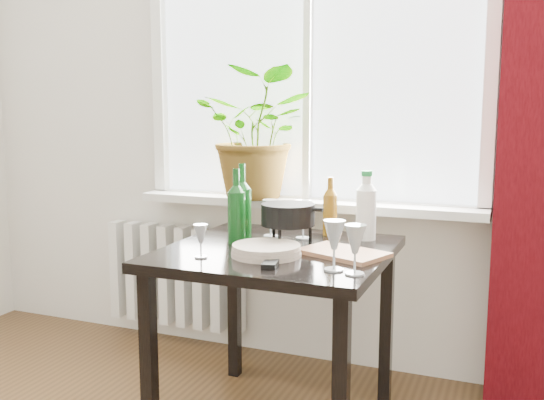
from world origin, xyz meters
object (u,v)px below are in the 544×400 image
at_px(wineglass_front_right, 334,245).
at_px(wineglass_back_center, 303,219).
at_px(wine_bottle_right, 242,202).
at_px(wineglass_front_left, 201,241).
at_px(table, 277,271).
at_px(cutting_board, 343,253).
at_px(plate_stack, 266,250).
at_px(radiator, 175,275).
at_px(potted_plant, 259,134).
at_px(wineglass_far_right, 355,249).
at_px(wine_bottle_left, 236,206).
at_px(cleaning_bottle, 366,205).
at_px(bottle_amber, 330,206).
at_px(wineglass_back_left, 271,218).
at_px(fondue_pot, 288,224).
at_px(tv_remote, 272,261).

distance_m(wineglass_front_right, wineglass_back_center, 0.52).
height_order(wine_bottle_right, wineglass_front_left, wine_bottle_right).
relative_size(table, cutting_board, 2.74).
bearing_deg(table, wineglass_front_left, -128.59).
bearing_deg(plate_stack, radiator, 138.30).
bearing_deg(potted_plant, wineglass_far_right, -50.19).
bearing_deg(wineglass_back_center, potted_plant, 133.85).
relative_size(wineglass_far_right, plate_stack, 0.65).
height_order(wine_bottle_left, cleaning_bottle, wine_bottle_left).
distance_m(cleaning_bottle, wineglass_front_right, 0.53).
xyz_separation_m(bottle_amber, wineglass_far_right, (0.26, -0.59, -0.04)).
xyz_separation_m(table, wineglass_front_right, (0.30, -0.24, 0.18)).
height_order(cleaning_bottle, wineglass_front_left, cleaning_bottle).
bearing_deg(table, wineglass_front_right, -39.01).
height_order(wineglass_back_left, cutting_board, wineglass_back_left).
xyz_separation_m(wine_bottle_left, wineglass_front_right, (0.49, -0.27, -0.07)).
height_order(wineglass_front_right, plate_stack, wineglass_front_right).
distance_m(potted_plant, wineglass_far_right, 1.15).
bearing_deg(fondue_pot, wine_bottle_right, -159.97).
xyz_separation_m(wine_bottle_right, wineglass_back_center, (0.23, 0.12, -0.08)).
xyz_separation_m(cleaning_bottle, fondue_pot, (-0.27, -0.22, -0.06)).
distance_m(wineglass_far_right, wineglass_back_center, 0.58).
distance_m(radiator, table, 1.09).
bearing_deg(wineglass_back_left, wineglass_front_left, -102.14).
bearing_deg(tv_remote, wine_bottle_left, 123.40).
bearing_deg(wine_bottle_right, wineglass_back_left, 52.65).
height_order(potted_plant, cutting_board, potted_plant).
relative_size(bottle_amber, fondue_pot, 1.03).
bearing_deg(wineglass_far_right, wineglass_back_left, 136.63).
bearing_deg(wineglass_front_left, cutting_board, 26.44).
distance_m(radiator, cleaning_bottle, 1.29).
distance_m(cleaning_bottle, wineglass_front_left, 0.73).
height_order(potted_plant, wine_bottle_left, potted_plant).
relative_size(bottle_amber, wineglass_front_left, 2.03).
bearing_deg(wine_bottle_left, bottle_amber, 44.81).
xyz_separation_m(wine_bottle_left, bottle_amber, (0.30, 0.30, -0.03)).
relative_size(wineglass_back_left, fondue_pot, 0.66).
height_order(wineglass_back_center, cutting_board, wineglass_back_center).
bearing_deg(potted_plant, radiator, 174.02).
relative_size(wine_bottle_right, wineglass_back_center, 1.92).
relative_size(potted_plant, fondue_pot, 2.57).
xyz_separation_m(wineglass_front_right, wineglass_far_right, (0.08, -0.02, -0.00)).
relative_size(potted_plant, wineglass_far_right, 3.70).
bearing_deg(potted_plant, wine_bottle_right, -74.69).
xyz_separation_m(bottle_amber, wineglass_back_left, (-0.22, -0.13, -0.05)).
relative_size(wine_bottle_left, plate_stack, 1.17).
height_order(wineglass_back_left, wineglass_front_left, wineglass_back_left).
relative_size(wineglass_back_center, wineglass_front_left, 1.34).
distance_m(cleaning_bottle, wineglass_back_center, 0.27).
height_order(radiator, cutting_board, cutting_board).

